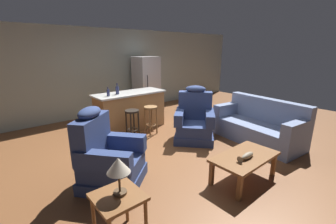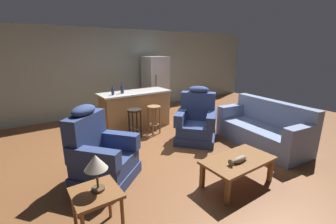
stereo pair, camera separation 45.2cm
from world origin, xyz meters
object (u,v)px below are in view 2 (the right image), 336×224
Objects in this scene: bar_stool_left at (135,118)px; bottle_tall_green at (122,89)px; coffee_table at (238,162)px; kitchen_island at (136,110)px; bottle_short_amber at (113,92)px; recliner_near_island at (196,122)px; refrigerator at (156,84)px; end_table at (96,200)px; table_lamp at (96,164)px; bar_stool_right at (154,114)px; fish_figurine at (238,160)px; recliner_near_lamp at (100,155)px; couch at (264,130)px.

bottle_tall_green is (-0.01, 0.62, 0.58)m from bar_stool_left.
coffee_table is 3.21m from kitchen_island.
bottle_short_amber is (-0.27, -0.06, -0.02)m from bottle_tall_green.
recliner_near_island is 2.84m from refrigerator.
end_table is 1.37× the size of table_lamp.
bar_stool_left is at bearing -82.04° from recliner_near_island.
refrigerator reaches higher than bar_stool_right.
bottle_short_amber is at bearing 65.76° from table_lamp.
fish_figurine is 2.65m from bar_stool_right.
bar_stool_left is 2.58× the size of bottle_tall_green.
bottle_tall_green is at bearing 107.78° from recliner_near_lamp.
bottle_tall_green is (-2.10, 2.53, 0.71)m from couch.
bar_stool_left is 0.83m from bottle_short_amber.
recliner_near_lamp is 2.93× the size of table_lamp.
recliner_near_lamp is at bearing -129.15° from kitchen_island.
refrigerator reaches higher than kitchen_island.
couch is at bearing 22.75° from fish_figurine.
refrigerator is at bearing 33.15° from bottle_short_amber.
bar_stool_right is at bearing -35.23° from bottle_short_amber.
bottle_tall_green is at bearing 90.70° from bar_stool_left.
kitchen_island is 0.67m from bottle_tall_green.
coffee_table is 2.68× the size of table_lamp.
recliner_near_island is 1.97m from bottle_tall_green.
end_table is (-3.70, -0.45, 0.12)m from couch.
recliner_near_lamp and recliner_near_island have the same top height.
recliner_near_island is 1.41m from bar_stool_left.
couch is 2.92× the size of bar_stool_left.
recliner_near_lamp is 1.16m from end_table.
table_lamp is 0.60× the size of bar_stool_left.
fish_figurine is 0.28× the size of recliner_near_island.
recliner_near_island is at bearing -58.14° from bar_stool_right.
end_table is 3.44m from bottle_tall_green.
table_lamp is at bearing -117.92° from bottle_tall_green.
couch reaches higher than bar_stool_right.
bar_stool_left and bar_stool_right have the same top height.
recliner_near_lamp is 5.63× the size of bottle_short_amber.
bar_stool_left is at bearing -117.89° from kitchen_island.
refrigerator is (-0.41, 3.74, 0.54)m from couch.
bar_stool_right is at bearing -73.91° from kitchen_island.
bottle_short_amber is at bearing -167.00° from bottle_tall_green.
bottle_tall_green is (-0.35, 3.26, 0.59)m from fish_figurine.
recliner_near_lamp reaches higher than fish_figurine.
recliner_near_lamp is 1.22m from table_lamp.
end_table is 3.18m from bar_stool_right.
recliner_near_island is 1.71m from kitchen_island.
fish_figurine is at bearing -106.59° from refrigerator.
coffee_table is 0.55× the size of couch.
bottle_tall_green is at bearing -43.75° from couch.
table_lamp is 3.18m from bar_stool_right.
bar_stool_left reaches higher than end_table.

